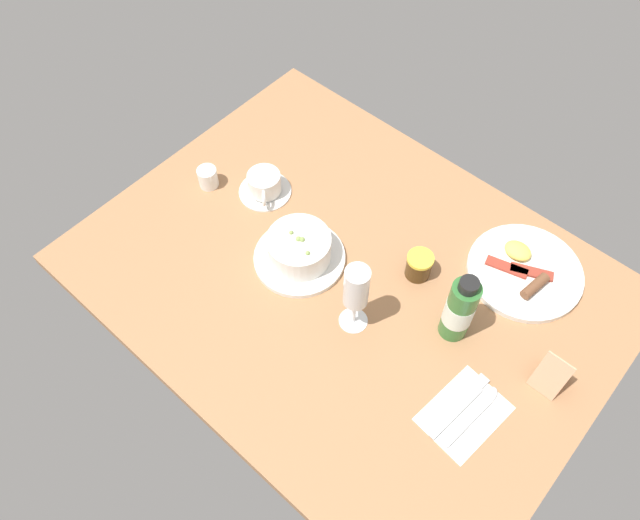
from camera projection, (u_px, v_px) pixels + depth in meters
ground_plane at (347, 279)px, 133.40cm from camera, size 110.00×84.00×3.00cm
porridge_bowl at (299, 250)px, 131.42cm from camera, size 19.97×19.97×8.26cm
cutlery_setting at (466, 411)px, 115.10cm from camera, size 13.39×17.28×0.90cm
coffee_cup at (264, 185)px, 142.87cm from camera, size 12.37×12.37×5.76cm
creamer_jug at (208, 177)px, 144.29cm from camera, size 5.59×4.61×5.54cm
wine_glass at (356, 290)px, 115.84cm from camera, size 5.95×5.95×18.30cm
jam_jar at (419, 266)px, 129.88cm from camera, size 5.68×5.68×6.16cm
sauce_bottle_green at (459, 310)px, 118.00cm from camera, size 5.79×5.79×18.29cm
breakfast_plate at (524, 271)px, 131.78cm from camera, size 24.63×24.63×3.70cm
menu_card at (555, 370)px, 115.36cm from camera, size 5.63×6.96×8.82cm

